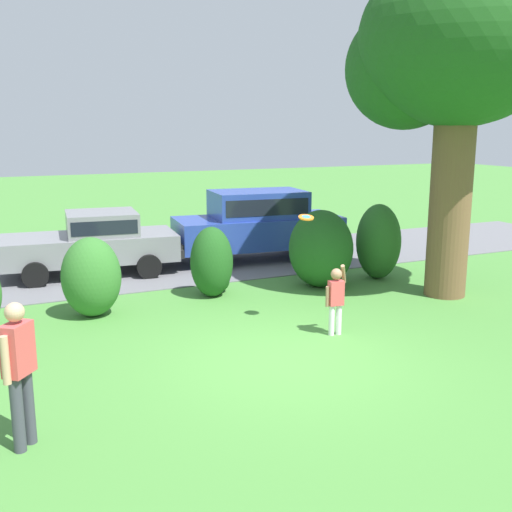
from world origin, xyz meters
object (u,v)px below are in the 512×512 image
adult_onlooker (19,367)px  parked_sedan (94,241)px  parked_suv (258,221)px  oak_tree_large (453,53)px  child_thrower (336,296)px  frisbee (306,217)px

adult_onlooker → parked_sedan: bearing=74.8°
parked_suv → adult_onlooker: 10.43m
oak_tree_large → parked_suv: oak_tree_large is taller
adult_onlooker → oak_tree_large: bearing=20.2°
oak_tree_large → parked_suv: 6.63m
parked_suv → adult_onlooker: (-6.65, -8.03, -0.09)m
child_thrower → parked_sedan: bearing=115.6°
oak_tree_large → parked_sedan: oak_tree_large is taller
parked_sedan → adult_onlooker: (-2.25, -8.24, 0.13)m
oak_tree_large → frisbee: size_ratio=25.27×
frisbee → adult_onlooker: 5.76m
parked_suv → frisbee: 5.81m
oak_tree_large → parked_sedan: bearing=143.2°
frisbee → adult_onlooker: bearing=-153.6°
oak_tree_large → adult_onlooker: size_ratio=4.10×
oak_tree_large → frisbee: oak_tree_large is taller
oak_tree_large → parked_suv: bearing=115.1°
parked_sedan → parked_suv: (4.40, -0.21, 0.23)m
parked_suv → frisbee: (-1.58, -5.51, 0.95)m
parked_suv → child_thrower: parked_suv is taller
oak_tree_large → frisbee: 4.95m
parked_suv → frisbee: bearing=-106.0°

